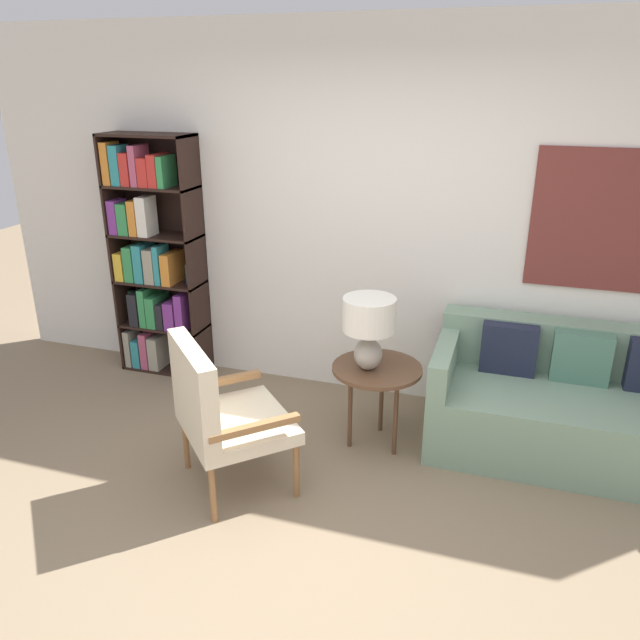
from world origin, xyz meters
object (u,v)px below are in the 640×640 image
bookshelf (152,261)px  armchair (217,408)px  table_lamp (369,323)px  couch (575,407)px  side_table (377,374)px

bookshelf → armchair: 1.85m
armchair → table_lamp: (0.71, 0.71, 0.34)m
armchair → couch: armchair is taller
bookshelf → armchair: (1.22, -1.34, -0.40)m
bookshelf → table_lamp: size_ratio=4.01×
side_table → table_lamp: table_lamp is taller
side_table → table_lamp: size_ratio=1.22×
side_table → table_lamp: bearing=-140.4°
bookshelf → couch: bookshelf is taller
side_table → bookshelf: bearing=163.5°
bookshelf → table_lamp: (1.93, -0.63, -0.06)m
table_lamp → armchair: bearing=-135.2°
couch → table_lamp: size_ratio=3.78×
armchair → side_table: size_ratio=1.62×
couch → table_lamp: table_lamp is taller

